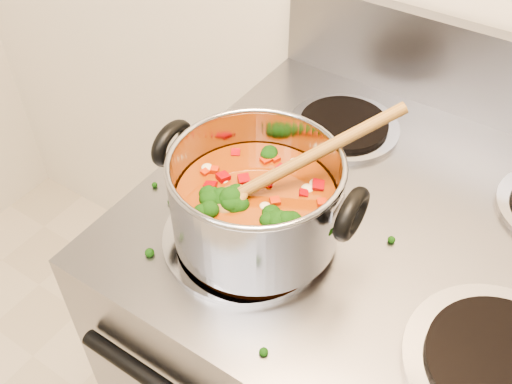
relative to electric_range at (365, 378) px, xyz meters
The scene contains 4 objects.
electric_range is the anchor object (origin of this frame).
stockpot 0.57m from the electric_range, 139.62° to the right, with size 0.29×0.23×0.14m.
wooden_spoon 0.60m from the electric_range, 140.85° to the right, with size 0.20×0.24×0.13m.
cooktop_crumbs 0.49m from the electric_range, 109.13° to the right, with size 0.37×0.37×0.01m.
Camera 1 is at (0.10, 0.58, 1.53)m, focal length 40.00 mm.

